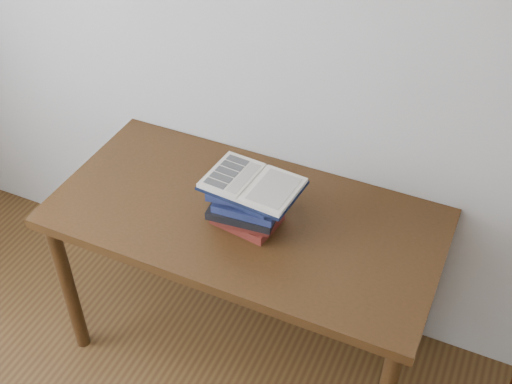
% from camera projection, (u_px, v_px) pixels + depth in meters
% --- Properties ---
extents(desk, '(1.46, 0.73, 0.78)m').
position_uv_depth(desk, '(245.00, 233.00, 2.45)').
color(desk, '#432410').
rests_on(desk, ground).
extents(book_stack, '(0.26, 0.22, 0.18)m').
position_uv_depth(book_stack, '(246.00, 205.00, 2.28)').
color(book_stack, '#5A1E16').
rests_on(book_stack, desk).
extents(open_book, '(0.35, 0.25, 0.03)m').
position_uv_depth(open_book, '(253.00, 184.00, 2.21)').
color(open_book, black).
rests_on(open_book, book_stack).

